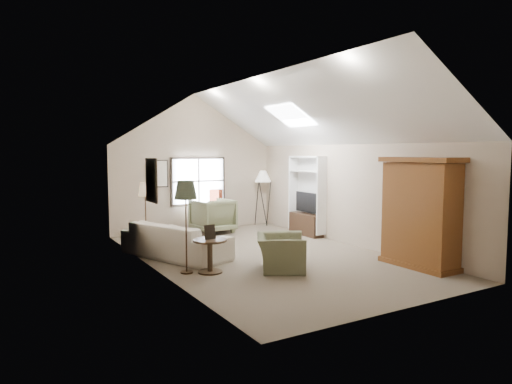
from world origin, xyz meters
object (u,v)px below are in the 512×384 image
armoire (420,213)px  armchair_near (281,252)px  side_chair (216,210)px  coffee_table (209,253)px  sofa (176,240)px  side_table (210,256)px  armchair_far (213,216)px

armoire → armchair_near: (-2.54, 1.22, -0.76)m
side_chair → armoire: bearing=-58.2°
armchair_near → side_chair: bearing=19.9°
armchair_near → coffee_table: 1.53m
armoire → armchair_near: bearing=154.4°
sofa → side_chair: (2.31, 2.79, 0.22)m
side_table → sofa: bearing=93.6°
armoire → armchair_far: size_ratio=2.06×
armchair_near → armchair_far: 4.50m
coffee_table → side_chair: side_chair is taller
armchair_far → side_chair: 0.54m
armoire → coffee_table: armoire is taller
armchair_near → armchair_far: size_ratio=0.99×
sofa → side_chair: side_chair is taller
armchair_far → side_chair: side_chair is taller
armchair_near → side_chair: (0.92, 4.88, 0.25)m
sofa → coffee_table: (0.37, -0.96, -0.15)m
armoire → armchair_far: (-1.94, 5.68, -0.61)m
armoire → side_table: bearing=156.0°
armoire → sofa: (-3.94, 3.31, -0.72)m
armchair_far → coffee_table: size_ratio=1.21×
sofa → armchair_far: (2.00, 2.37, 0.11)m
armoire → side_table: 4.27m
armoire → sofa: size_ratio=0.85×
armchair_near → armoire: bearing=-85.0°
sofa → coffee_table: size_ratio=2.93×
coffee_table → side_chair: size_ratio=0.74×
coffee_table → side_chair: 4.24m
sofa → side_table: bearing=161.5°
armchair_near → side_table: armchair_near is taller
sofa → armchair_near: (1.39, -2.09, -0.04)m
coffee_table → side_table: side_table is taller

